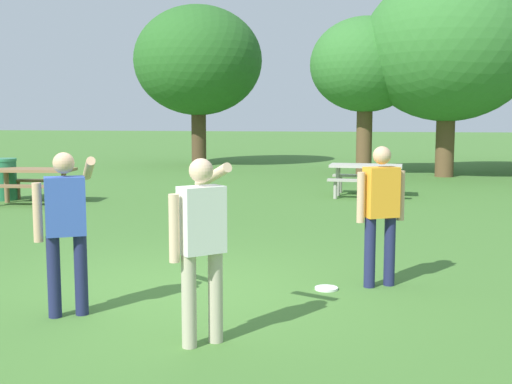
% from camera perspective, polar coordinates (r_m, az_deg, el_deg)
% --- Properties ---
extents(ground_plane, '(120.00, 120.00, 0.00)m').
position_cam_1_polar(ground_plane, '(7.68, -6.96, -8.46)').
color(ground_plane, '#447530').
extents(person_thrower, '(0.55, 0.82, 1.64)m').
position_cam_1_polar(person_thrower, '(6.79, -16.08, -2.41)').
color(person_thrower, '#1E234C').
rests_on(person_thrower, ground).
extents(person_catcher, '(0.55, 0.37, 1.64)m').
position_cam_1_polar(person_catcher, '(7.77, 10.70, -1.25)').
color(person_catcher, '#1E234C').
rests_on(person_catcher, ground).
extents(person_bystander, '(0.48, 0.84, 1.64)m').
position_cam_1_polar(person_bystander, '(5.74, -4.76, -3.85)').
color(person_bystander, '#B7AD93').
rests_on(person_bystander, ground).
extents(frisbee, '(0.27, 0.27, 0.03)m').
position_cam_1_polar(frisbee, '(7.73, 6.08, -8.25)').
color(frisbee, white).
rests_on(frisbee, ground).
extents(picnic_table_near, '(1.78, 1.52, 0.77)m').
position_cam_1_polar(picnic_table_near, '(15.52, -18.51, 1.16)').
color(picnic_table_near, olive).
rests_on(picnic_table_near, ground).
extents(picnic_table_far, '(1.81, 1.55, 0.77)m').
position_cam_1_polar(picnic_table_far, '(16.08, 9.44, 1.62)').
color(picnic_table_far, '#B2ADA3').
rests_on(picnic_table_far, ground).
extents(trash_can_further_along, '(0.59, 0.59, 0.96)m').
position_cam_1_polar(trash_can_further_along, '(16.31, -20.88, 1.05)').
color(trash_can_further_along, '#237047').
rests_on(trash_can_further_along, ground).
extents(tree_tall_left, '(4.76, 4.76, 5.93)m').
position_cam_1_polar(tree_tall_left, '(25.12, -5.01, 11.17)').
color(tree_tall_left, '#4C3823').
rests_on(tree_tall_left, ground).
extents(tree_broad_center, '(3.52, 3.52, 5.00)m').
position_cam_1_polar(tree_broad_center, '(21.57, 9.42, 10.69)').
color(tree_broad_center, brown).
rests_on(tree_broad_center, ground).
extents(tree_far_right, '(5.29, 5.29, 6.22)m').
position_cam_1_polar(tree_far_right, '(21.56, 16.23, 11.80)').
color(tree_far_right, brown).
rests_on(tree_far_right, ground).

